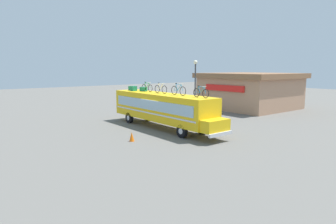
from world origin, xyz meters
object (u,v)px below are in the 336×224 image
object	(u,v)px
luggage_bag_1	(132,88)
rooftop_bicycle_3	(178,90)
luggage_bag_2	(134,88)
traffic_cone	(132,137)
street_lamp	(195,82)
bus	(162,107)
luggage_bag_3	(143,89)
rooftop_bicycle_4	(201,93)
rooftop_bicycle_2	(161,89)
rooftop_bicycle_1	(147,88)

from	to	relation	value
luggage_bag_1	rooftop_bicycle_3	bearing A→B (deg)	1.34
luggage_bag_2	traffic_cone	bearing A→B (deg)	-33.01
traffic_cone	luggage_bag_1	bearing A→B (deg)	148.44
traffic_cone	street_lamp	xyz separation A→B (m)	(-4.11, 9.89, 3.39)
bus	luggage_bag_3	bearing A→B (deg)	174.51
luggage_bag_2	rooftop_bicycle_3	bearing A→B (deg)	3.80
luggage_bag_2	luggage_bag_3	world-z (taller)	luggage_bag_2
street_lamp	traffic_cone	bearing A→B (deg)	-67.46
rooftop_bicycle_3	traffic_cone	xyz separation A→B (m)	(0.44, -4.61, -3.00)
luggage_bag_2	luggage_bag_3	bearing A→B (deg)	36.80
luggage_bag_3	traffic_cone	xyz separation A→B (m)	(5.72, -4.79, -2.79)
luggage_bag_1	rooftop_bicycle_3	world-z (taller)	rooftop_bicycle_3
bus	luggage_bag_3	world-z (taller)	luggage_bag_3
bus	rooftop_bicycle_4	world-z (taller)	rooftop_bicycle_4
street_lamp	rooftop_bicycle_2	bearing A→B (deg)	-75.53
rooftop_bicycle_2	luggage_bag_1	bearing A→B (deg)	-178.40
traffic_cone	luggage_bag_2	bearing A→B (deg)	146.99
bus	luggage_bag_2	distance (m)	4.37
rooftop_bicycle_1	traffic_cone	xyz separation A→B (m)	(5.09, -4.76, -2.97)
rooftop_bicycle_3	luggage_bag_2	bearing A→B (deg)	-176.20
rooftop_bicycle_1	rooftop_bicycle_2	xyz separation A→B (m)	(2.35, -0.18, 0.01)
bus	luggage_bag_2	world-z (taller)	luggage_bag_2
rooftop_bicycle_4	luggage_bag_3	bearing A→B (deg)	179.53
luggage_bag_1	luggage_bag_2	distance (m)	0.81
rooftop_bicycle_2	rooftop_bicycle_1	bearing A→B (deg)	175.60
rooftop_bicycle_4	traffic_cone	size ratio (longest dim) A/B	2.41
luggage_bag_2	rooftop_bicycle_2	xyz separation A→B (m)	(3.75, 0.37, 0.15)
luggage_bag_1	rooftop_bicycle_2	world-z (taller)	rooftop_bicycle_2
luggage_bag_1	rooftop_bicycle_3	distance (m)	6.82
rooftop_bicycle_2	rooftop_bicycle_4	distance (m)	4.71
luggage_bag_3	rooftop_bicycle_1	xyz separation A→B (m)	(0.63, -0.03, 0.18)
rooftop_bicycle_3	street_lamp	world-z (taller)	street_lamp
rooftop_bicycle_1	traffic_cone	world-z (taller)	rooftop_bicycle_1
rooftop_bicycle_2	rooftop_bicycle_4	size ratio (longest dim) A/B	1.06
rooftop_bicycle_1	street_lamp	world-z (taller)	street_lamp
luggage_bag_1	luggage_bag_2	xyz separation A→B (m)	(0.77, -0.24, 0.03)
rooftop_bicycle_1	rooftop_bicycle_3	xyz separation A→B (m)	(4.65, -0.15, 0.03)
bus	luggage_bag_1	xyz separation A→B (m)	(-4.90, -0.01, 1.36)
bus	rooftop_bicycle_2	xyz separation A→B (m)	(-0.39, 0.12, 1.54)
luggage_bag_3	rooftop_bicycle_2	distance (m)	2.99
luggage_bag_1	luggage_bag_2	size ratio (longest dim) A/B	1.17
street_lamp	rooftop_bicycle_1	bearing A→B (deg)	-100.83
rooftop_bicycle_2	traffic_cone	size ratio (longest dim) A/B	2.54
luggage_bag_2	rooftop_bicycle_1	size ratio (longest dim) A/B	0.28
rooftop_bicycle_4	rooftop_bicycle_2	bearing A→B (deg)	-178.26
rooftop_bicycle_2	rooftop_bicycle_3	world-z (taller)	rooftop_bicycle_3
rooftop_bicycle_1	rooftop_bicycle_4	bearing A→B (deg)	-0.31
luggage_bag_3	rooftop_bicycle_1	world-z (taller)	rooftop_bicycle_1
rooftop_bicycle_4	rooftop_bicycle_3	bearing A→B (deg)	-177.39
luggage_bag_3	rooftop_bicycle_3	bearing A→B (deg)	-1.88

